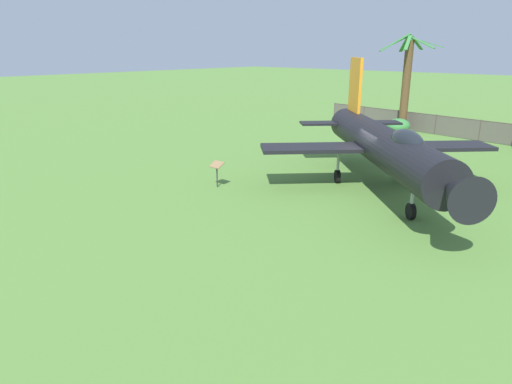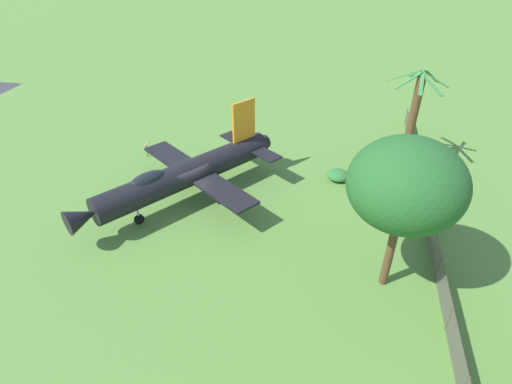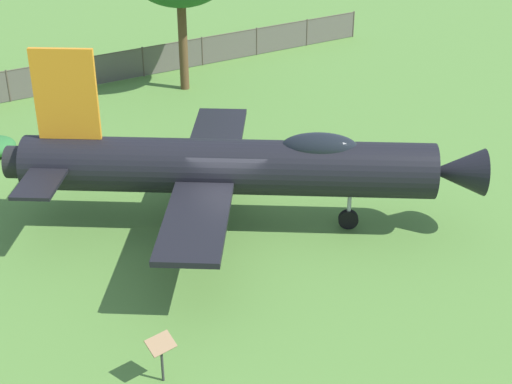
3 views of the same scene
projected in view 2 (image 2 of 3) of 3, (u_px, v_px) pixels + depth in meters
ground_plane at (191, 200)px, 25.89m from camera, size 200.00×200.00×0.00m
display_jet at (183, 175)px, 24.58m from camera, size 11.65×11.30×5.42m
shade_tree at (406, 185)px, 16.88m from camera, size 4.88×4.96×7.70m
palm_tree at (412, 119)px, 27.91m from camera, size 4.21×3.70×6.84m
perimeter_fence at (430, 228)px, 22.37m from camera, size 31.21×4.46×1.41m
shrub_near_fence at (338, 175)px, 27.79m from camera, size 1.52×1.45×0.66m
shrub_by_tree at (389, 157)px, 29.43m from camera, size 1.60×1.88×1.07m
info_plaque at (146, 146)px, 30.20m from camera, size 0.60×0.40×1.14m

